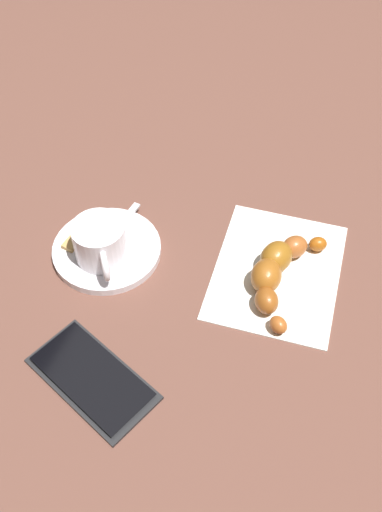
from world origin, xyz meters
TOP-DOWN VIEW (x-y plane):
  - ground_plane at (0.00, 0.00)m, footprint 1.80×1.80m
  - saucer at (0.12, 0.01)m, footprint 0.14×0.14m
  - espresso_cup at (0.12, 0.03)m, footprint 0.07×0.08m
  - teaspoon at (0.13, 0.01)m, footprint 0.03×0.13m
  - sugar_packet at (0.16, 0.01)m, footprint 0.02×0.06m
  - napkin at (-0.09, -0.04)m, footprint 0.17×0.21m
  - croissant at (-0.09, -0.03)m, footprint 0.08×0.16m
  - cell_phone at (0.05, 0.18)m, footprint 0.16×0.12m

SIDE VIEW (x-z plane):
  - ground_plane at x=0.00m, z-range 0.00..0.00m
  - napkin at x=-0.09m, z-range 0.00..0.00m
  - cell_phone at x=0.05m, z-range 0.00..0.01m
  - saucer at x=0.12m, z-range 0.00..0.01m
  - teaspoon at x=0.13m, z-range 0.01..0.02m
  - sugar_packet at x=0.16m, z-range 0.01..0.02m
  - croissant at x=-0.09m, z-range 0.00..0.04m
  - espresso_cup at x=0.12m, z-range 0.01..0.06m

